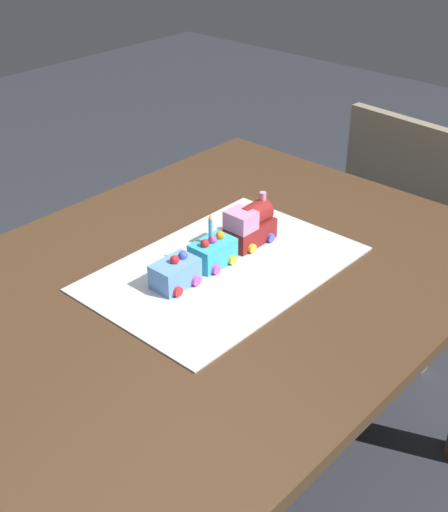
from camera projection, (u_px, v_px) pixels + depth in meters
ground_plane at (204, 505)px, 1.88m from camera, size 8.00×8.00×0.00m
dining_table at (200, 319)px, 1.55m from camera, size 1.40×1.00×0.74m
chair at (413, 222)px, 2.29m from camera, size 0.43×0.43×0.86m
cake_board at (224, 268)px, 1.53m from camera, size 0.60×0.40×0.00m
cake_locomotive at (250, 225)px, 1.60m from camera, size 0.14×0.08×0.12m
cake_car_gondola_turquoise at (213, 252)px, 1.53m from camera, size 0.10×0.08×0.07m
cake_car_tanker_sky_blue at (175, 273)px, 1.46m from camera, size 0.10×0.08×0.07m
birthday_candle at (211, 226)px, 1.49m from camera, size 0.01×0.01×0.06m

